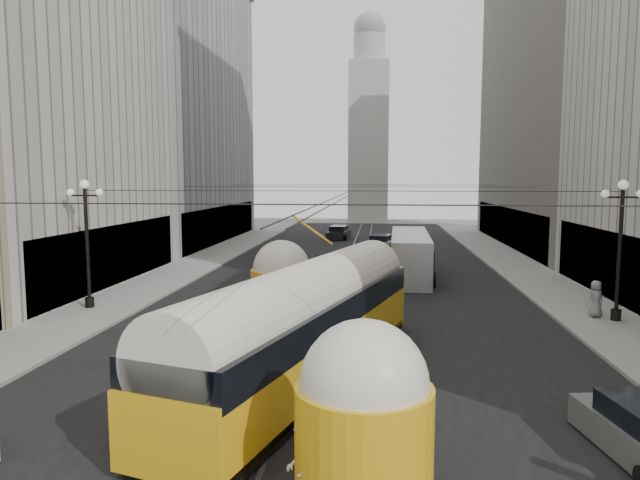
% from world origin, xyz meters
% --- Properties ---
extents(road, '(20.00, 85.00, 0.02)m').
position_xyz_m(road, '(0.00, 32.50, 0.00)').
color(road, black).
rests_on(road, ground).
extents(sidewalk_left, '(4.00, 72.00, 0.15)m').
position_xyz_m(sidewalk_left, '(-12.00, 36.00, 0.07)').
color(sidewalk_left, gray).
rests_on(sidewalk_left, ground).
extents(sidewalk_right, '(4.00, 72.00, 0.15)m').
position_xyz_m(sidewalk_right, '(12.00, 36.00, 0.07)').
color(sidewalk_right, gray).
rests_on(sidewalk_right, ground).
extents(rail_left, '(0.12, 85.00, 0.04)m').
position_xyz_m(rail_left, '(-0.75, 32.50, 0.00)').
color(rail_left, gray).
rests_on(rail_left, ground).
extents(rail_right, '(0.12, 85.00, 0.04)m').
position_xyz_m(rail_right, '(0.75, 32.50, 0.00)').
color(rail_right, gray).
rests_on(rail_right, ground).
extents(building_left_far, '(12.60, 28.60, 28.60)m').
position_xyz_m(building_left_far, '(-19.99, 48.00, 14.31)').
color(building_left_far, '#999999').
rests_on(building_left_far, ground).
extents(building_right_far, '(12.60, 32.60, 32.60)m').
position_xyz_m(building_right_far, '(20.00, 48.00, 16.31)').
color(building_right_far, '#514C47').
rests_on(building_right_far, ground).
extents(distant_tower, '(6.00, 6.00, 31.36)m').
position_xyz_m(distant_tower, '(0.00, 80.00, 14.97)').
color(distant_tower, '#B2AFA8').
rests_on(distant_tower, ground).
extents(lamppost_left_mid, '(1.86, 0.44, 6.37)m').
position_xyz_m(lamppost_left_mid, '(-12.60, 18.00, 3.74)').
color(lamppost_left_mid, black).
rests_on(lamppost_left_mid, sidewalk_left).
extents(lamppost_right_mid, '(1.86, 0.44, 6.37)m').
position_xyz_m(lamppost_right_mid, '(12.60, 18.00, 3.74)').
color(lamppost_right_mid, black).
rests_on(lamppost_right_mid, sidewalk_right).
extents(catenary, '(25.00, 72.00, 0.23)m').
position_xyz_m(catenary, '(0.12, 31.49, 5.88)').
color(catenary, black).
rests_on(catenary, ground).
extents(streetcar, '(6.94, 17.05, 3.87)m').
position_xyz_m(streetcar, '(-0.50, 9.40, 1.89)').
color(streetcar, gold).
rests_on(streetcar, ground).
extents(city_bus, '(2.74, 11.57, 2.93)m').
position_xyz_m(city_bus, '(3.87, 29.53, 1.60)').
color(city_bus, '#A4A6A9').
rests_on(city_bus, ground).
extents(sedan_white_far, '(2.81, 4.77, 1.41)m').
position_xyz_m(sedan_white_far, '(1.96, 43.87, 0.64)').
color(sedan_white_far, white).
rests_on(sedan_white_far, ground).
extents(sedan_dark_far, '(2.49, 4.80, 1.45)m').
position_xyz_m(sedan_dark_far, '(-2.62, 53.19, 0.66)').
color(sedan_dark_far, black).
rests_on(sedan_dark_far, ground).
extents(pedestrian_crossing_b, '(0.71, 0.90, 1.79)m').
position_xyz_m(pedestrian_crossing_b, '(0.38, 1.87, 0.90)').
color(pedestrian_crossing_b, beige).
rests_on(pedestrian_crossing_b, ground).
extents(pedestrian_sidewalk_right, '(0.97, 0.77, 1.73)m').
position_xyz_m(pedestrian_sidewalk_right, '(11.88, 18.52, 1.01)').
color(pedestrian_sidewalk_right, gray).
rests_on(pedestrian_sidewalk_right, sidewalk_right).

